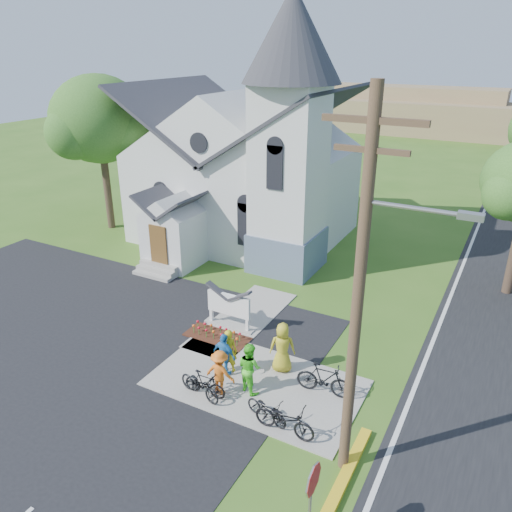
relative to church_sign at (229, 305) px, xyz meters
The scene contains 20 objects.
ground 3.57m from the church_sign, 69.44° to the right, with size 120.00×120.00×0.00m, color #37611B.
parking_lot 7.86m from the church_sign, 138.12° to the right, with size 20.00×16.00×0.02m, color black.
sidewalk 3.95m from the church_sign, 45.00° to the right, with size 7.00×4.00×0.05m, color gray.
church 11.06m from the church_sign, 114.73° to the left, with size 12.35×12.00×13.00m.
church_sign is the anchor object (origin of this frame).
flower_bed 1.34m from the church_sign, 90.00° to the right, with size 2.60×1.10×0.07m, color #3A1B10.
utility_pole 9.18m from the church_sign, 35.60° to the right, with size 3.45×0.28×10.00m.
stop_sign 9.97m from the church_sign, 48.12° to the right, with size 0.11×0.76×2.48m.
tree_lot_corner 15.53m from the church_sign, 152.02° to the left, with size 5.60×5.60×9.15m.
distant_hills 53.34m from the church_sign, 85.10° to the left, with size 61.00×10.00×5.60m.
cyclist_0 2.98m from the church_sign, 58.65° to the right, with size 0.60×0.39×1.63m, color gold.
bike_0 4.47m from the church_sign, 70.93° to the right, with size 0.59×1.70×0.90m, color black.
cyclist_1 4.14m from the church_sign, 49.34° to the right, with size 0.85×0.67×1.76m, color #4EE22A.
bike_1 4.40m from the church_sign, 68.93° to the right, with size 0.42×1.49×0.90m, color black.
cyclist_2 3.21m from the church_sign, 61.33° to the right, with size 0.93×0.39×1.60m, color #277AC4.
bike_2 5.72m from the church_sign, 47.05° to the right, with size 0.54×1.53×0.81m, color black.
cyclist_3 4.20m from the church_sign, 62.57° to the right, with size 1.02×0.58×1.57m, color orange.
bike_3 5.40m from the church_sign, 23.61° to the right, with size 0.53×1.86×1.12m, color black.
cyclist_4 3.56m from the church_sign, 27.30° to the right, with size 0.90×0.59×1.84m, color gold.
bike_4 6.37m from the church_sign, 43.87° to the right, with size 0.67×1.91×1.01m, color black.
Camera 1 is at (8.13, -11.70, 10.61)m, focal length 35.00 mm.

